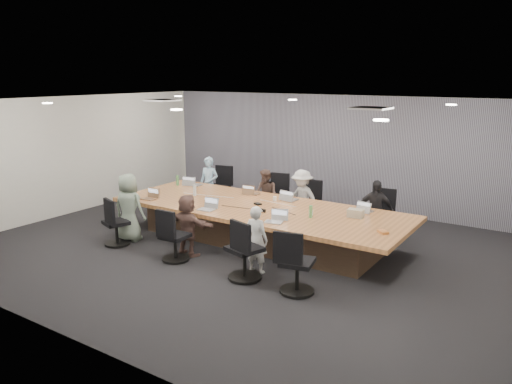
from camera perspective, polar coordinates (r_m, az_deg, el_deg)
The scene contains 40 objects.
floor at distance 9.73m, azimuth -1.30°, elevation -6.49°, with size 10.00×8.00×0.00m, color black.
ceiling at distance 9.17m, azimuth -1.39°, elevation 10.22°, with size 10.00×8.00×0.00m, color white.
wall_back at distance 12.79m, azimuth 8.91°, elevation 4.64°, with size 10.00×2.80×0.00m, color silver.
wall_front at distance 6.57m, azimuth -21.63°, elevation -4.43°, with size 10.00×2.80×0.00m, color silver.
wall_left at distance 12.82m, azimuth -20.12°, elevation 4.00°, with size 8.00×2.80×0.00m, color silver.
curtain at distance 12.72m, azimuth 8.76°, elevation 4.59°, with size 9.80×0.04×2.80m, color gray.
conference_table at distance 10.00m, azimuth 0.32°, elevation -3.51°, with size 6.00×2.20×0.74m.
chair_0 at distance 12.63m, azimuth -4.37°, elevation 0.20°, with size 0.59×0.59×0.87m, color black, non-canonical shape.
chair_1 at distance 11.72m, azimuth 2.07°, elevation -0.85°, with size 0.58×0.58×0.85m, color black, non-canonical shape.
chair_2 at distance 11.30m, azimuth 6.07°, elevation -1.75°, with size 0.50×0.50×0.74m, color black, non-canonical shape.
chair_3 at distance 10.68m, azimuth 14.02°, elevation -2.94°, with size 0.51×0.51×0.76m, color black, non-canonical shape.
chair_4 at distance 10.19m, azimuth -15.67°, elevation -3.80°, with size 0.51×0.51×0.76m, color black, non-canonical shape.
chair_5 at distance 9.13m, azimuth -9.22°, elevation -5.45°, with size 0.52×0.52×0.77m, color black, non-canonical shape.
chair_6 at distance 8.21m, azimuth -1.30°, elevation -7.07°, with size 0.59×0.59×0.87m, color black, non-canonical shape.
chair_7 at distance 7.74m, azimuth 4.74°, elevation -8.54°, with size 0.57×0.57×0.84m, color black, non-canonical shape.
person_0 at distance 12.32m, azimuth -5.38°, elevation 0.92°, with size 0.48×0.32×1.33m, color #9AC4E4.
laptop_0 at distance 11.88m, azimuth -7.04°, elevation 0.84°, with size 0.35×0.24×0.02m, color #B2B2B7.
person_1 at distance 11.39m, azimuth 1.16°, elevation -0.38°, with size 0.58×0.45×1.19m, color brown.
laptop_1 at distance 10.91m, azimuth -0.37°, elevation -0.18°, with size 0.30×0.21×0.02m, color #8C6647.
person_2 at distance 10.93m, azimuth 5.26°, elevation -0.78°, with size 0.83×0.48×1.28m, color #B4B4B4.
laptop_2 at distance 10.44m, azimuth 3.85°, elevation -0.83°, with size 0.34×0.24×0.02m, color #B2B2B7.
person_3 at distance 10.29m, azimuth 13.44°, elevation -2.08°, with size 0.73×0.31×1.25m, color black.
laptop_3 at distance 9.76m, azimuth 12.37°, elevation -2.12°, with size 0.29×0.20×0.02m, color #B2B2B7.
person_4 at distance 10.33m, azimuth -14.33°, elevation -1.71°, with size 0.67×0.44×1.38m, color gray.
laptop_4 at distance 10.68m, azimuth -12.18°, elevation -0.78°, with size 0.30×0.21×0.02m, color #8C6647.
person_5 at distance 9.31m, azimuth -7.82°, elevation -3.76°, with size 1.08×0.34×1.16m, color brown.
laptop_5 at distance 9.67m, azimuth -5.72°, elevation -2.02°, with size 0.31×0.22×0.02m, color #B2B2B7.
person_6 at distance 8.43m, azimuth 0.05°, elevation -5.44°, with size 0.43×0.28×1.17m, color silver.
laptop_6 at distance 8.83m, azimuth 2.01°, elevation -3.46°, with size 0.31×0.21×0.02m, color #B2B2B7.
bottle_green_left at distance 11.89m, azimuth -8.96°, elevation 1.33°, with size 0.07×0.07×0.24m, color #5CA35A.
bottle_green_right at distance 9.15m, azimuth 6.28°, elevation -2.24°, with size 0.06×0.06×0.23m, color #5CA35A.
bottle_clear at distance 10.83m, azimuth -7.03°, elevation 0.22°, with size 0.07×0.07×0.24m, color silver.
cup_white_far at distance 10.31m, azimuth 2.15°, elevation -0.77°, with size 0.07×0.07×0.09m, color white.
cup_white_near at distance 9.31m, azimuth 6.29°, elevation -2.37°, with size 0.08×0.08×0.10m, color white.
mug_brown at distance 11.29m, azimuth -11.94°, elevation 0.23°, with size 0.09×0.09×0.11m, color brown.
mic_left at distance 10.08m, azimuth -5.02°, elevation -1.32°, with size 0.17×0.11×0.03m, color black.
mic_right at distance 10.02m, azimuth 0.20°, elevation -1.36°, with size 0.15×0.10×0.03m, color black.
stapler at distance 9.50m, azimuth 0.68°, elevation -2.10°, with size 0.16×0.04×0.06m, color black.
canvas_bag at distance 9.31m, azimuth 11.32°, elevation -2.39°, with size 0.28×0.18×0.15m, color #B1A78E.
snack_packet at distance 8.51m, azimuth 14.31°, elevation -4.43°, with size 0.18×0.12×0.04m, color #C56F31.
Camera 1 is at (5.20, -7.53, 3.29)m, focal length 35.00 mm.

